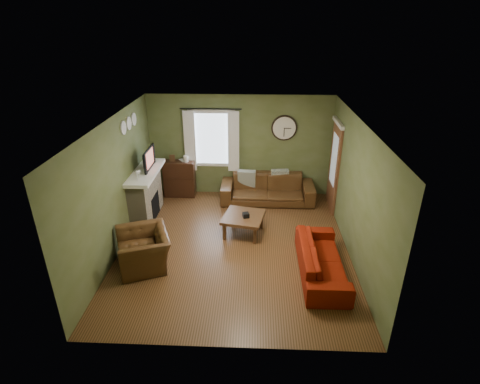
{
  "coord_description": "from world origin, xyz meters",
  "views": [
    {
      "loc": [
        0.39,
        -6.48,
        4.3
      ],
      "look_at": [
        0.1,
        0.4,
        1.05
      ],
      "focal_mm": 28.0,
      "sensor_mm": 36.0,
      "label": 1
    }
  ],
  "objects_px": {
    "armchair": "(144,249)",
    "sofa_red": "(322,260)",
    "sofa_brown": "(267,189)",
    "bookshelf": "(180,179)",
    "coffee_table": "(243,225)"
  },
  "relations": [
    {
      "from": "bookshelf",
      "to": "sofa_red",
      "type": "xyz_separation_m",
      "value": [
        3.19,
        -3.17,
        -0.19
      ]
    },
    {
      "from": "sofa_red",
      "to": "coffee_table",
      "type": "bearing_deg",
      "value": 48.19
    },
    {
      "from": "sofa_brown",
      "to": "sofa_red",
      "type": "bearing_deg",
      "value": -72.6
    },
    {
      "from": "sofa_brown",
      "to": "armchair",
      "type": "distance_m",
      "value": 3.69
    },
    {
      "from": "bookshelf",
      "to": "coffee_table",
      "type": "relative_size",
      "value": 1.15
    },
    {
      "from": "armchair",
      "to": "bookshelf",
      "type": "bearing_deg",
      "value": 156.08
    },
    {
      "from": "sofa_red",
      "to": "sofa_brown",
      "type": "bearing_deg",
      "value": 17.4
    },
    {
      "from": "armchair",
      "to": "coffee_table",
      "type": "bearing_deg",
      "value": 101.37
    },
    {
      "from": "bookshelf",
      "to": "sofa_brown",
      "type": "relative_size",
      "value": 0.41
    },
    {
      "from": "bookshelf",
      "to": "sofa_brown",
      "type": "height_order",
      "value": "bookshelf"
    },
    {
      "from": "armchair",
      "to": "sofa_red",
      "type": "bearing_deg",
      "value": 66.18
    },
    {
      "from": "bookshelf",
      "to": "sofa_brown",
      "type": "bearing_deg",
      "value": -6.05
    },
    {
      "from": "sofa_brown",
      "to": "sofa_red",
      "type": "xyz_separation_m",
      "value": [
        0.92,
        -2.93,
        -0.05
      ]
    },
    {
      "from": "coffee_table",
      "to": "sofa_brown",
      "type": "bearing_deg",
      "value": 71.16
    },
    {
      "from": "armchair",
      "to": "coffee_table",
      "type": "distance_m",
      "value": 2.19
    }
  ]
}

